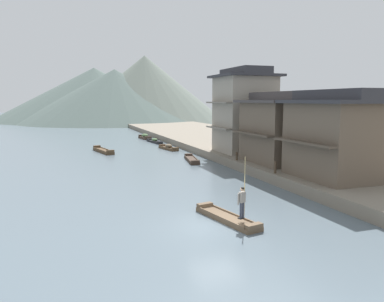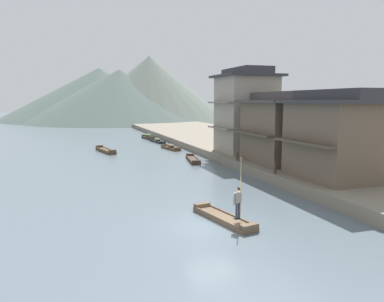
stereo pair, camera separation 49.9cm
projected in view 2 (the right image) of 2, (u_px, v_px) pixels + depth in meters
name	position (u px, v px, depth m)	size (l,w,h in m)	color
ground_plane	(212.00, 225.00, 18.63)	(400.00, 400.00, 0.00)	slate
riverbank_right	(244.00, 143.00, 51.94)	(18.00, 110.00, 0.80)	slate
boat_foreground_poled	(223.00, 218.00, 19.35)	(1.92, 4.65, 0.42)	brown
boatman_person	(238.00, 199.00, 18.18)	(0.51, 0.39, 3.04)	black
boat_moored_nearest	(171.00, 147.00, 47.71)	(1.64, 4.27, 0.71)	brown
boat_moored_second	(157.00, 141.00, 55.62)	(1.45, 4.92, 0.65)	#232326
boat_moored_third	(193.00, 160.00, 38.47)	(1.80, 5.03, 0.46)	#423328
boat_moored_far	(106.00, 151.00, 45.25)	(2.05, 5.53, 0.57)	brown
boat_midriver_drifting	(148.00, 137.00, 61.04)	(1.51, 3.81, 0.86)	#423328
house_waterfront_nearest	(339.00, 135.00, 25.80)	(6.34, 6.97, 6.14)	brown
house_waterfront_second	(286.00, 128.00, 32.70)	(7.05, 7.09, 6.14)	brown
house_waterfront_tall	(246.00, 111.00, 39.14)	(6.35, 6.10, 8.74)	gray
mooring_post_dock_near	(275.00, 168.00, 27.75)	(0.20, 0.20, 0.88)	#473828
mooring_post_dock_mid	(237.00, 156.00, 33.89)	(0.20, 0.20, 0.73)	#473828
hill_far_west	(100.00, 94.00, 122.56)	(63.44, 63.44, 16.83)	#4C5B56
hill_far_centre	(120.00, 96.00, 111.43)	(56.43, 56.43, 15.43)	#4C5B56
hill_far_east	(150.00, 89.00, 114.95)	(49.47, 49.47, 19.83)	slate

